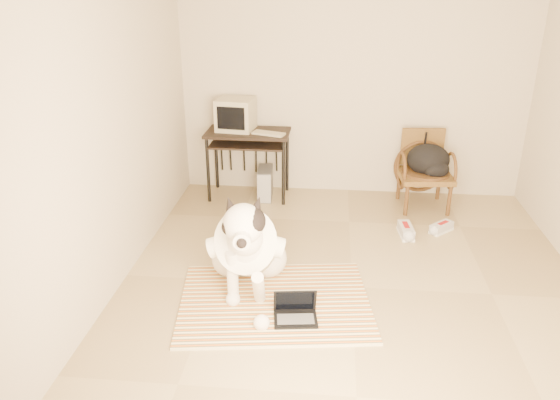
# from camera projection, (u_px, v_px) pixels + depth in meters

# --- Properties ---
(floor) EXTENTS (4.50, 4.50, 0.00)m
(floor) POSITION_uv_depth(u_px,v_px,m) (352.00, 287.00, 4.70)
(floor) COLOR #9B875F
(floor) RESTS_ON ground
(wall_back) EXTENTS (4.50, 0.00, 4.50)m
(wall_back) POSITION_uv_depth(u_px,v_px,m) (353.00, 80.00, 6.23)
(wall_back) COLOR #C1B39E
(wall_back) RESTS_ON floor
(wall_front) EXTENTS (4.50, 0.00, 4.50)m
(wall_front) POSITION_uv_depth(u_px,v_px,m) (383.00, 299.00, 2.11)
(wall_front) COLOR #C1B39E
(wall_front) RESTS_ON floor
(wall_left) EXTENTS (0.00, 4.50, 4.50)m
(wall_left) POSITION_uv_depth(u_px,v_px,m) (109.00, 129.00, 4.35)
(wall_left) COLOR #C1B39E
(wall_left) RESTS_ON floor
(rug) EXTENTS (1.69, 1.38, 0.02)m
(rug) POSITION_uv_depth(u_px,v_px,m) (275.00, 302.00, 4.47)
(rug) COLOR #CC6723
(rug) RESTS_ON floor
(dog) EXTENTS (0.66, 1.36, 1.00)m
(dog) POSITION_uv_depth(u_px,v_px,m) (248.00, 247.00, 4.54)
(dog) COLOR white
(dog) RESTS_ON rug
(laptop) EXTENTS (0.36, 0.28, 0.23)m
(laptop) POSITION_uv_depth(u_px,v_px,m) (295.00, 312.00, 4.23)
(laptop) COLOR black
(laptop) RESTS_ON rug
(computer_desk) EXTENTS (0.96, 0.54, 0.80)m
(computer_desk) POSITION_uv_depth(u_px,v_px,m) (248.00, 141.00, 6.31)
(computer_desk) COLOR black
(computer_desk) RESTS_ON floor
(crt_monitor) EXTENTS (0.45, 0.43, 0.36)m
(crt_monitor) POSITION_uv_depth(u_px,v_px,m) (236.00, 114.00, 6.28)
(crt_monitor) COLOR tan
(crt_monitor) RESTS_ON computer_desk
(desk_keyboard) EXTENTS (0.39, 0.24, 0.02)m
(desk_keyboard) POSITION_uv_depth(u_px,v_px,m) (269.00, 133.00, 6.16)
(desk_keyboard) COLOR tan
(desk_keyboard) RESTS_ON computer_desk
(pc_tower) EXTENTS (0.18, 0.40, 0.36)m
(pc_tower) POSITION_uv_depth(u_px,v_px,m) (265.00, 183.00, 6.46)
(pc_tower) COLOR #525255
(pc_tower) RESTS_ON floor
(rattan_chair) EXTENTS (0.61, 0.59, 0.86)m
(rattan_chair) POSITION_uv_depth(u_px,v_px,m) (424.00, 170.00, 6.16)
(rattan_chair) COLOR brown
(rattan_chair) RESTS_ON floor
(backpack) EXTENTS (0.47, 0.42, 0.35)m
(backpack) POSITION_uv_depth(u_px,v_px,m) (429.00, 161.00, 6.06)
(backpack) COLOR black
(backpack) RESTS_ON rattan_chair
(sneaker_left) EXTENTS (0.16, 0.33, 0.11)m
(sneaker_left) POSITION_uv_depth(u_px,v_px,m) (406.00, 231.00, 5.59)
(sneaker_left) COLOR white
(sneaker_left) RESTS_ON floor
(sneaker_right) EXTENTS (0.28, 0.27, 0.10)m
(sneaker_right) POSITION_uv_depth(u_px,v_px,m) (441.00, 228.00, 5.67)
(sneaker_right) COLOR white
(sneaker_right) RESTS_ON floor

